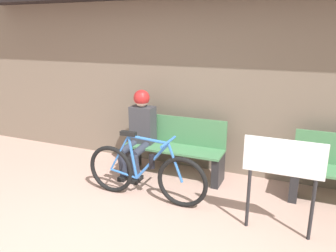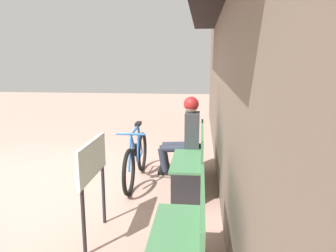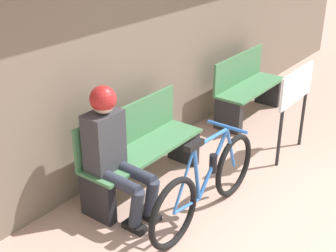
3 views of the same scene
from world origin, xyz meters
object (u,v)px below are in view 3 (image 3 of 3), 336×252
object	(u,v)px
signboard	(296,93)
bicycle	(207,184)
park_bench_near	(141,152)
person_seated	(112,145)
park_bench_far	(247,90)

from	to	relation	value
signboard	bicycle	bearing A→B (deg)	176.07
park_bench_near	signboard	distance (m)	1.80
person_seated	park_bench_far	bearing A→B (deg)	2.25
park_bench_far	signboard	distance (m)	1.19
bicycle	person_seated	bearing A→B (deg)	121.50
person_seated	park_bench_near	bearing A→B (deg)	12.39
person_seated	signboard	xyz separation A→B (m)	(1.99, -0.81, 0.05)
person_seated	bicycle	bearing A→B (deg)	-58.50
signboard	park_bench_near	bearing A→B (deg)	148.56
park_bench_near	park_bench_far	bearing A→B (deg)	-0.10
park_bench_near	signboard	bearing A→B (deg)	-31.44
person_seated	park_bench_far	distance (m)	2.69
park_bench_far	signboard	world-z (taller)	signboard
bicycle	park_bench_far	size ratio (longest dim) A/B	1.32
park_bench_far	person_seated	bearing A→B (deg)	-177.75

